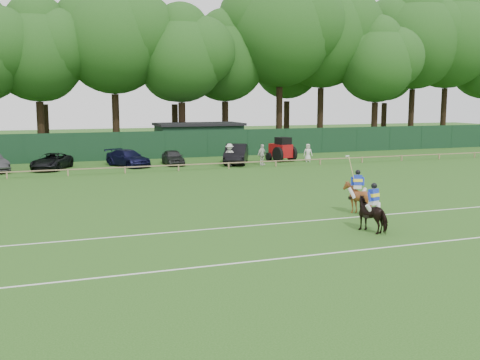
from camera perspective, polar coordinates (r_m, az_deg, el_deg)
name	(u,v)px	position (r m, az deg, el deg)	size (l,w,h in m)	color
ground	(252,220)	(25.32, 1.25, -4.12)	(160.00, 160.00, 0.00)	#1E4C14
horse_dark	(373,214)	(23.77, 13.37, -3.43)	(0.77, 1.68, 1.42)	black
horse_chestnut	(357,198)	(27.22, 11.81, -1.79)	(1.23, 1.38, 1.52)	brown
suv_black	(52,162)	(45.47, -18.59, 1.79)	(2.05, 4.45, 1.24)	black
sedan_navy	(128,158)	(46.02, -11.31, 2.20)	(1.86, 4.57, 1.33)	#101134
hatch_grey	(173,157)	(46.54, -6.83, 2.31)	(1.46, 3.62, 1.23)	#292A2C
estate_black	(236,154)	(46.97, -0.39, 2.67)	(1.73, 4.96, 1.63)	black
spectator_left	(230,155)	(45.33, -1.07, 2.57)	(1.17, 0.67, 1.81)	silver
spectator_mid	(262,155)	(45.86, 2.24, 2.59)	(1.01, 0.42, 1.73)	silver
spectator_right	(308,153)	(48.78, 6.92, 2.76)	(0.75, 0.49, 1.54)	silver
rider_dark	(374,198)	(23.64, 13.45, -1.84)	(0.92, 0.54, 1.41)	silver
rider_chestnut	(358,183)	(27.09, 11.86, -0.32)	(0.90, 0.78, 2.05)	silver
pitch_lines	(284,238)	(22.18, 4.54, -5.93)	(60.00, 5.10, 0.01)	silver
pitch_rail	(165,166)	(42.31, -7.59, 1.46)	(62.10, 0.10, 0.50)	#997F5B
perimeter_fence	(143,145)	(51.02, -9.78, 3.49)	(92.08, 0.08, 2.50)	#14351E
utility_shed	(199,138)	(55.26, -4.20, 4.25)	(8.40, 4.40, 3.04)	#14331E
tree_row	(149,151)	(59.33, -9.23, 2.95)	(96.00, 12.00, 21.00)	#26561C
tractor	(282,150)	(48.90, 4.25, 3.07)	(2.13, 2.77, 2.10)	#A10E11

